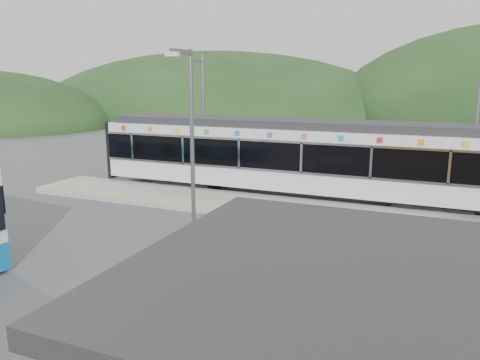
% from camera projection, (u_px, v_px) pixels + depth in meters
% --- Properties ---
extents(ground, '(120.00, 120.00, 0.00)m').
position_uv_depth(ground, '(266.00, 236.00, 17.05)').
color(ground, '#4C4C4F').
rests_on(ground, ground).
extents(hills, '(146.00, 149.00, 26.00)m').
position_uv_depth(hills, '(450.00, 217.00, 19.42)').
color(hills, '#1E3D19').
rests_on(hills, ground).
extents(platform, '(26.00, 3.20, 0.30)m').
position_uv_depth(platform, '(293.00, 210.00, 19.98)').
color(platform, '#9E9E99').
rests_on(platform, ground).
extents(yellow_line, '(26.00, 0.10, 0.01)m').
position_uv_depth(yellow_line, '(284.00, 214.00, 18.78)').
color(yellow_line, yellow).
rests_on(yellow_line, platform).
extents(train, '(20.44, 3.01, 3.74)m').
position_uv_depth(train, '(300.00, 156.00, 22.20)').
color(train, black).
rests_on(train, ground).
extents(catenary_mast_west, '(0.18, 1.80, 7.00)m').
position_uv_depth(catenary_mast_west, '(203.00, 115.00, 26.68)').
color(catenary_mast_west, slate).
rests_on(catenary_mast_west, ground).
extents(catenary_mast_east, '(0.18, 1.80, 7.00)m').
position_uv_depth(catenary_mast_east, '(476.00, 124.00, 21.29)').
color(catenary_mast_east, slate).
rests_on(catenary_mast_east, ground).
extents(lamp_post, '(0.35, 1.12, 6.44)m').
position_uv_depth(lamp_post, '(190.00, 143.00, 13.38)').
color(lamp_post, slate).
rests_on(lamp_post, ground).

